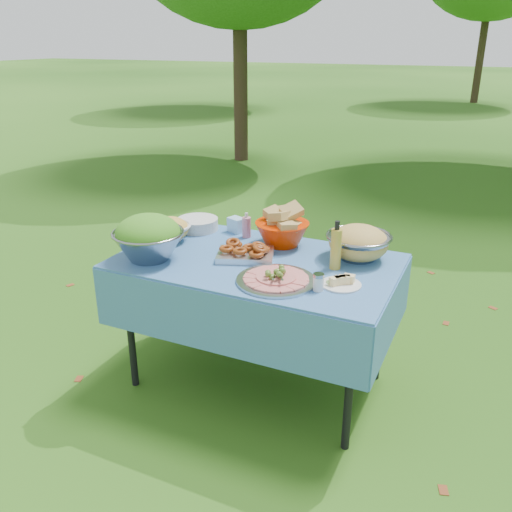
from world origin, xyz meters
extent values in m
plane|color=#13380A|center=(0.00, 0.00, 0.00)|extent=(80.00, 80.00, 0.00)
cube|color=#70B3D8|center=(0.00, 0.00, 0.38)|extent=(1.46, 0.86, 0.76)
cylinder|color=silver|center=(-0.53, 0.30, 0.80)|extent=(0.29, 0.29, 0.07)
cube|color=#97C9EF|center=(-0.30, 0.36, 0.80)|extent=(0.12, 0.10, 0.09)
cylinder|color=#CC778C|center=(-0.20, 0.30, 0.84)|extent=(0.07, 0.07, 0.15)
cube|color=silver|center=(-0.06, 0.00, 0.80)|extent=(0.35, 0.30, 0.07)
cylinder|color=#ABB0B3|center=(0.20, -0.21, 0.81)|extent=(0.45, 0.45, 0.09)
cylinder|color=gold|center=(0.41, 0.06, 0.89)|extent=(0.07, 0.07, 0.25)
cylinder|color=silver|center=(0.50, -0.12, 0.79)|extent=(0.20, 0.20, 0.05)
cylinder|color=silver|center=(0.41, -0.22, 0.80)|extent=(0.06, 0.06, 0.08)
camera|label=1|loc=(1.10, -2.41, 1.85)|focal=38.00mm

